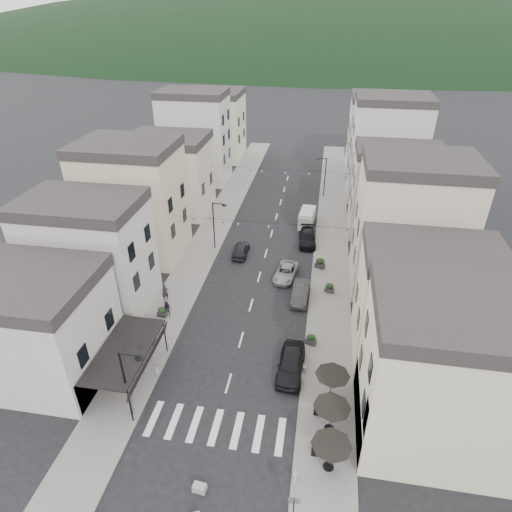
# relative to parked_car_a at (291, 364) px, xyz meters

# --- Properties ---
(ground) EXTENTS (700.00, 700.00, 0.00)m
(ground) POSITION_rel_parked_car_a_xyz_m (-4.60, -7.96, -0.85)
(ground) COLOR black
(ground) RESTS_ON ground
(sidewalk_left) EXTENTS (4.00, 76.00, 0.12)m
(sidewalk_left) POSITION_rel_parked_car_a_xyz_m (-12.10, 24.04, -0.79)
(sidewalk_left) COLOR slate
(sidewalk_left) RESTS_ON ground
(sidewalk_right) EXTENTS (4.00, 76.00, 0.12)m
(sidewalk_right) POSITION_rel_parked_car_a_xyz_m (2.90, 24.04, -0.79)
(sidewalk_right) COLOR slate
(sidewalk_right) RESTS_ON ground
(hill_backdrop) EXTENTS (640.00, 360.00, 70.00)m
(hill_backdrop) POSITION_rel_parked_car_a_xyz_m (-4.60, 292.04, -0.85)
(hill_backdrop) COLOR black
(hill_backdrop) RESTS_ON ground
(boutique_building) EXTENTS (12.00, 8.00, 8.00)m
(boutique_building) POSITION_rel_parked_car_a_xyz_m (-20.10, -2.96, 3.15)
(boutique_building) COLOR #A5A297
(boutique_building) RESTS_ON ground
(bistro_building) EXTENTS (10.00, 8.00, 10.00)m
(bistro_building) POSITION_rel_parked_car_a_xyz_m (9.90, -3.96, 4.15)
(bistro_building) COLOR beige
(bistro_building) RESTS_ON ground
(boutique_awning) EXTENTS (3.77, 7.50, 3.28)m
(boutique_awning) POSITION_rel_parked_car_a_xyz_m (-11.85, -2.96, 2.26)
(boutique_awning) COLOR black
(boutique_awning) RESTS_ON ground
(buildings_row_left) EXTENTS (10.20, 54.16, 14.00)m
(buildings_row_left) POSITION_rel_parked_car_a_xyz_m (-19.10, 29.79, 5.27)
(buildings_row_left) COLOR #A5A297
(buildings_row_left) RESTS_ON ground
(buildings_row_right) EXTENTS (10.20, 54.16, 14.50)m
(buildings_row_right) POSITION_rel_parked_car_a_xyz_m (9.90, 28.63, 5.47)
(buildings_row_right) COLOR beige
(buildings_row_right) RESTS_ON ground
(cafe_terrace) EXTENTS (2.50, 8.10, 2.53)m
(cafe_terrace) POSITION_rel_parked_car_a_xyz_m (3.10, -5.16, 1.50)
(cafe_terrace) COLOR black
(cafe_terrace) RESTS_ON ground
(streetlamp_left_near) EXTENTS (1.70, 0.56, 6.00)m
(streetlamp_left_near) POSITION_rel_parked_car_a_xyz_m (-10.42, -5.96, 2.85)
(streetlamp_left_near) COLOR black
(streetlamp_left_near) RESTS_ON ground
(streetlamp_left_far) EXTENTS (1.70, 0.56, 6.00)m
(streetlamp_left_far) POSITION_rel_parked_car_a_xyz_m (-10.42, 18.04, 2.85)
(streetlamp_left_far) COLOR black
(streetlamp_left_far) RESTS_ON ground
(streetlamp_right_far) EXTENTS (1.70, 0.56, 6.00)m
(streetlamp_right_far) POSITION_rel_parked_car_a_xyz_m (1.22, 36.04, 2.85)
(streetlamp_right_far) COLOR black
(streetlamp_right_far) RESTS_ON ground
(traffic_sign) EXTENTS (0.70, 0.07, 2.70)m
(traffic_sign) POSITION_rel_parked_car_a_xyz_m (1.20, -11.46, 1.07)
(traffic_sign) COLOR black
(traffic_sign) RESTS_ON ground
(bollards) EXTENTS (11.66, 10.26, 0.60)m
(bollards) POSITION_rel_parked_car_a_xyz_m (-4.60, -2.46, -0.43)
(bollards) COLOR gray
(bollards) RESTS_ON ground
(bunting_near) EXTENTS (19.00, 0.28, 0.62)m
(bunting_near) POSITION_rel_parked_car_a_xyz_m (-4.60, 14.04, 4.80)
(bunting_near) COLOR black
(bunting_near) RESTS_ON ground
(bunting_far) EXTENTS (19.00, 0.28, 0.62)m
(bunting_far) POSITION_rel_parked_car_a_xyz_m (-4.60, 30.04, 4.80)
(bunting_far) COLOR black
(bunting_far) RESTS_ON ground
(parked_car_a) EXTENTS (2.16, 5.06, 1.71)m
(parked_car_a) POSITION_rel_parked_car_a_xyz_m (0.00, 0.00, 0.00)
(parked_car_a) COLOR black
(parked_car_a) RESTS_ON ground
(parked_car_b) EXTENTS (1.65, 4.39, 1.43)m
(parked_car_b) POSITION_rel_parked_car_a_xyz_m (0.00, 9.85, -0.14)
(parked_car_b) COLOR #2D2D2F
(parked_car_b) RESTS_ON ground
(parked_car_c) EXTENTS (2.65, 4.74, 1.25)m
(parked_car_c) POSITION_rel_parked_car_a_xyz_m (-1.80, 13.41, -0.23)
(parked_car_c) COLOR gray
(parked_car_c) RESTS_ON ground
(parked_car_d) EXTENTS (2.31, 5.03, 1.43)m
(parked_car_d) POSITION_rel_parked_car_a_xyz_m (0.00, 21.34, -0.14)
(parked_car_d) COLOR black
(parked_car_d) RESTS_ON ground
(parked_car_e) EXTENTS (1.69, 4.08, 1.38)m
(parked_car_e) POSITION_rel_parked_car_a_xyz_m (-7.40, 17.23, -0.16)
(parked_car_e) COLOR black
(parked_car_e) RESTS_ON ground
(delivery_van) EXTENTS (2.10, 4.53, 2.11)m
(delivery_van) POSITION_rel_parked_car_a_xyz_m (-0.41, 26.35, 0.18)
(delivery_van) COLOR #BCBCBE
(delivery_van) RESTS_ON ground
(pedestrian_a) EXTENTS (0.76, 0.69, 1.74)m
(pedestrian_a) POSITION_rel_parked_car_a_xyz_m (-12.92, 7.32, 0.14)
(pedestrian_a) COLOR black
(pedestrian_a) RESTS_ON sidewalk_left
(pedestrian_b) EXTENTS (0.83, 0.67, 1.64)m
(pedestrian_b) POSITION_rel_parked_car_a_xyz_m (-11.88, 4.96, 0.09)
(pedestrian_b) COLOR black
(pedestrian_b) RESTS_ON sidewalk_left
(concrete_block_a) EXTENTS (0.85, 0.58, 0.50)m
(concrete_block_a) POSITION_rel_parked_car_a_xyz_m (-4.46, -10.45, -0.60)
(concrete_block_a) COLOR gray
(concrete_block_a) RESTS_ON ground
(planter_la) EXTENTS (1.14, 0.71, 1.21)m
(planter_la) POSITION_rel_parked_car_a_xyz_m (-12.26, 1.29, -0.15)
(planter_la) COLOR #2F2F31
(planter_la) RESTS_ON sidewalk_left
(planter_lb) EXTENTS (0.94, 0.59, 0.99)m
(planter_lb) POSITION_rel_parked_car_a_xyz_m (-12.41, 4.90, -0.25)
(planter_lb) COLOR #29292B
(planter_lb) RESTS_ON sidewalk_left
(planter_ra) EXTENTS (1.01, 0.77, 1.01)m
(planter_ra) POSITION_rel_parked_car_a_xyz_m (1.40, 3.39, -0.24)
(planter_ra) COLOR #323234
(planter_ra) RESTS_ON sidewalk_right
(planter_rb) EXTENTS (1.00, 0.71, 1.01)m
(planter_rb) POSITION_rel_parked_car_a_xyz_m (2.81, 11.31, -0.24)
(planter_rb) COLOR #2D2D2F
(planter_rb) RESTS_ON sidewalk_right
(planter_rc) EXTENTS (1.20, 0.90, 1.20)m
(planter_rc) POSITION_rel_parked_car_a_xyz_m (1.71, 15.77, -0.15)
(planter_rc) COLOR #2B2B2D
(planter_rc) RESTS_ON sidewalk_right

